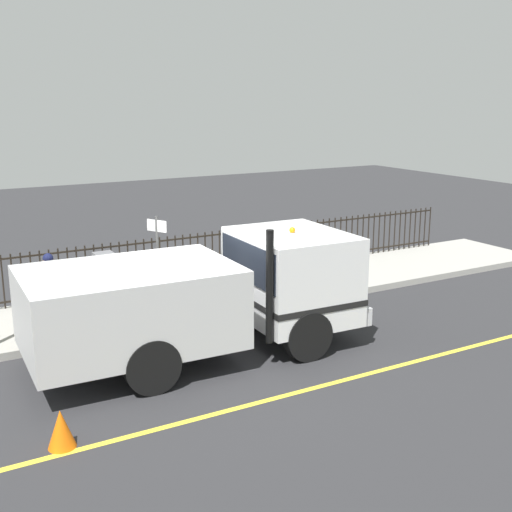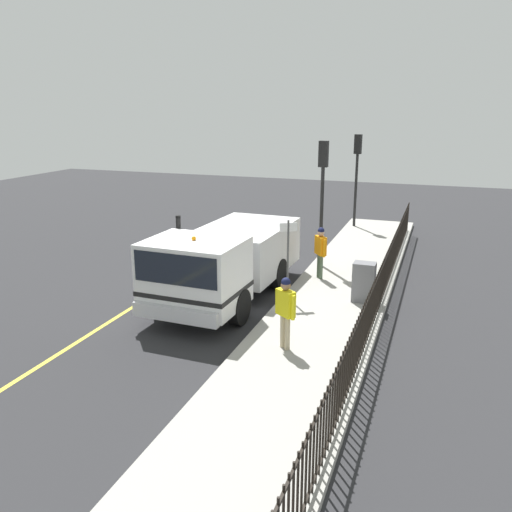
% 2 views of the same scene
% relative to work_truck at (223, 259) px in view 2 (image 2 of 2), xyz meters
% --- Properties ---
extents(ground_plane, '(52.57, 52.57, 0.00)m').
position_rel_work_truck_xyz_m(ground_plane, '(0.05, 0.33, -1.28)').
color(ground_plane, '#2B2B2D').
rests_on(ground_plane, ground).
extents(sidewalk_slab, '(2.92, 23.90, 0.16)m').
position_rel_work_truck_xyz_m(sidewalk_slab, '(3.07, 0.33, -1.19)').
color(sidewalk_slab, '#A3A099').
rests_on(sidewalk_slab, ground).
extents(lane_marking, '(0.12, 21.51, 0.01)m').
position_rel_work_truck_xyz_m(lane_marking, '(-2.24, 0.33, -1.27)').
color(lane_marking, yellow).
rests_on(lane_marking, ground).
extents(work_truck, '(2.66, 6.44, 2.57)m').
position_rel_work_truck_xyz_m(work_truck, '(0.00, 0.00, 0.00)').
color(work_truck, white).
rests_on(work_truck, ground).
extents(worker_standing, '(0.53, 0.45, 1.69)m').
position_rel_work_truck_xyz_m(worker_standing, '(2.66, -2.71, -0.08)').
color(worker_standing, yellow).
rests_on(worker_standing, sidewalk_slab).
extents(pedestrian_distant, '(0.45, 0.51, 1.66)m').
position_rel_work_truck_xyz_m(pedestrian_distant, '(2.25, 2.57, -0.09)').
color(pedestrian_distant, orange).
rests_on(pedestrian_distant, sidewalk_slab).
extents(iron_fence, '(0.04, 20.35, 1.25)m').
position_rel_work_truck_xyz_m(iron_fence, '(4.38, 0.33, -0.48)').
color(iron_fence, black).
rests_on(iron_fence, sidewalk_slab).
extents(traffic_light_near, '(0.31, 0.22, 4.22)m').
position_rel_work_truck_xyz_m(traffic_light_near, '(1.93, 4.01, 1.88)').
color(traffic_light_near, black).
rests_on(traffic_light_near, sidewalk_slab).
extents(traffic_light_mid, '(0.33, 0.26, 4.11)m').
position_rel_work_truck_xyz_m(traffic_light_mid, '(2.00, 10.66, 1.80)').
color(traffic_light_mid, black).
rests_on(traffic_light_mid, sidewalk_slab).
extents(utility_cabinet, '(0.61, 0.45, 1.12)m').
position_rel_work_truck_xyz_m(utility_cabinet, '(3.87, 0.95, -0.55)').
color(utility_cabinet, slate).
rests_on(utility_cabinet, sidewalk_slab).
extents(traffic_cone, '(0.40, 0.40, 0.57)m').
position_rel_work_truck_xyz_m(traffic_cone, '(-2.05, 3.44, -0.99)').
color(traffic_cone, orange).
rests_on(traffic_cone, ground).
extents(street_sign, '(0.46, 0.26, 2.29)m').
position_rel_work_truck_xyz_m(street_sign, '(1.80, 0.44, 0.32)').
color(street_sign, '#4C4C4C').
rests_on(street_sign, sidewalk_slab).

